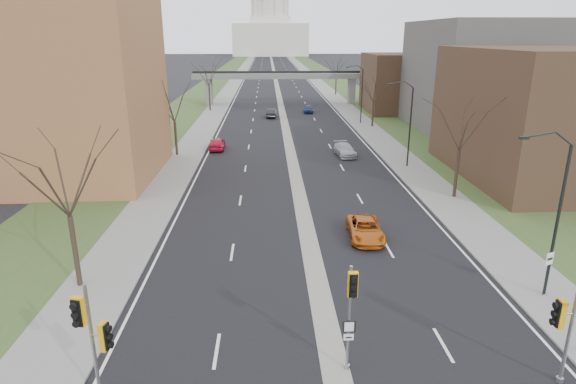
{
  "coord_description": "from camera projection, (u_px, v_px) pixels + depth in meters",
  "views": [
    {
      "loc": [
        -2.66,
        -15.82,
        13.09
      ],
      "look_at": [
        -1.46,
        12.12,
        3.94
      ],
      "focal_mm": 30.0,
      "sensor_mm": 36.0,
      "label": 1
    }
  ],
  "objects": [
    {
      "name": "apartment_building",
      "position": [
        7.0,
        59.0,
        43.21
      ],
      "size": [
        25.0,
        16.0,
        22.0
      ],
      "primitive_type": "cube",
      "color": "#9A653D",
      "rests_on": "ground"
    },
    {
      "name": "signal_pole_left",
      "position": [
        92.0,
        331.0,
        16.79
      ],
      "size": [
        1.04,
        0.83,
        4.95
      ],
      "rotation": [
        0.0,
        0.0,
        -0.23
      ],
      "color": "gray",
      "rests_on": "ground"
    },
    {
      "name": "tree_right_c",
      "position": [
        337.0,
        63.0,
        107.75
      ],
      "size": [
        7.65,
        7.65,
        9.99
      ],
      "color": "#382B21",
      "rests_on": "sidewalk_right"
    },
    {
      "name": "sidewalk_left",
      "position": [
        239.0,
        76.0,
        161.13
      ],
      "size": [
        4.0,
        600.0,
        0.12
      ],
      "primitive_type": "cube",
      "color": "gray",
      "rests_on": "ground"
    },
    {
      "name": "car_right_far",
      "position": [
        308.0,
        109.0,
        84.82
      ],
      "size": [
        1.65,
        3.93,
        1.33
      ],
      "primitive_type": "imported",
      "rotation": [
        0.0,
        0.0,
        -0.02
      ],
      "color": "navy",
      "rests_on": "ground"
    },
    {
      "name": "streetlight_mid",
      "position": [
        404.0,
        100.0,
        47.87
      ],
      "size": [
        2.61,
        0.2,
        8.7
      ],
      "color": "black",
      "rests_on": "sidewalk_right"
    },
    {
      "name": "commercial_block_near",
      "position": [
        553.0,
        115.0,
        44.9
      ],
      "size": [
        16.0,
        20.0,
        12.0
      ],
      "primitive_type": "cube",
      "color": "#463020",
      "rests_on": "ground"
    },
    {
      "name": "signal_pole_right",
      "position": [
        573.0,
        309.0,
        17.82
      ],
      "size": [
        0.91,
        0.93,
        5.21
      ],
      "rotation": [
        0.0,
        0.0,
        -0.02
      ],
      "color": "gray",
      "rests_on": "ground"
    },
    {
      "name": "road_surface",
      "position": [
        275.0,
        76.0,
        161.63
      ],
      "size": [
        20.0,
        600.0,
        0.01
      ],
      "primitive_type": "cube",
      "color": "black",
      "rests_on": "ground"
    },
    {
      "name": "commercial_block_mid",
      "position": [
        485.0,
        77.0,
        67.39
      ],
      "size": [
        18.0,
        22.0,
        15.0
      ],
      "primitive_type": "cube",
      "color": "#55524D",
      "rests_on": "ground"
    },
    {
      "name": "median_strip",
      "position": [
        275.0,
        76.0,
        161.63
      ],
      "size": [
        1.2,
        600.0,
        0.02
      ],
      "primitive_type": "cube",
      "color": "gray",
      "rests_on": "ground"
    },
    {
      "name": "streetlight_near",
      "position": [
        551.0,
        169.0,
        23.19
      ],
      "size": [
        2.61,
        0.2,
        8.7
      ],
      "color": "black",
      "rests_on": "sidewalk_right"
    },
    {
      "name": "commercial_block_far",
      "position": [
        406.0,
        83.0,
        85.01
      ],
      "size": [
        14.0,
        14.0,
        10.0
      ],
      "primitive_type": "cube",
      "color": "#463020",
      "rests_on": "ground"
    },
    {
      "name": "tree_left_c",
      "position": [
        208.0,
        71.0,
        84.85
      ],
      "size": [
        7.65,
        7.65,
        9.99
      ],
      "color": "#382B21",
      "rests_on": "sidewalk_left"
    },
    {
      "name": "car_right_mid",
      "position": [
        345.0,
        150.0,
        54.54
      ],
      "size": [
        2.35,
        4.86,
        1.37
      ],
      "primitive_type": "imported",
      "rotation": [
        0.0,
        0.0,
        0.09
      ],
      "color": "#9F9FA6",
      "rests_on": "ground"
    },
    {
      "name": "car_left_far",
      "position": [
        271.0,
        113.0,
        79.93
      ],
      "size": [
        1.74,
        4.38,
        1.42
      ],
      "primitive_type": "imported",
      "rotation": [
        0.0,
        0.0,
        3.08
      ],
      "color": "black",
      "rests_on": "ground"
    },
    {
      "name": "signal_pole_median",
      "position": [
        351.0,
        302.0,
        18.57
      ],
      "size": [
        0.54,
        0.76,
        4.68
      ],
      "rotation": [
        0.0,
        0.0,
        0.01
      ],
      "color": "gray",
      "rests_on": "ground"
    },
    {
      "name": "sidewalk_right",
      "position": [
        310.0,
        75.0,
        162.1
      ],
      "size": [
        4.0,
        600.0,
        0.12
      ],
      "primitive_type": "cube",
      "color": "gray",
      "rests_on": "ground"
    },
    {
      "name": "tree_left_b",
      "position": [
        173.0,
        101.0,
        52.82
      ],
      "size": [
        6.75,
        6.75,
        8.81
      ],
      "color": "#382B21",
      "rests_on": "sidewalk_left"
    },
    {
      "name": "tree_right_b",
      "position": [
        374.0,
        87.0,
        70.15
      ],
      "size": [
        6.3,
        6.3,
        8.22
      ],
      "color": "#382B21",
      "rests_on": "sidewalk_right"
    },
    {
      "name": "pedestrian_bridge",
      "position": [
        281.0,
        79.0,
        93.66
      ],
      "size": [
        34.0,
        3.0,
        6.45
      ],
      "color": "slate",
      "rests_on": "ground"
    },
    {
      "name": "car_left_near",
      "position": [
        217.0,
        143.0,
        57.51
      ],
      "size": [
        1.87,
        4.46,
        1.51
      ],
      "primitive_type": "imported",
      "rotation": [
        0.0,
        0.0,
        3.16
      ],
      "color": "#BE1536",
      "rests_on": "ground"
    },
    {
      "name": "speed_limit_sign",
      "position": [
        548.0,
        266.0,
        24.67
      ],
      "size": [
        0.49,
        0.23,
        2.44
      ],
      "rotation": [
        0.0,
        0.0,
        0.41
      ],
      "color": "black",
      "rests_on": "sidewalk_right"
    },
    {
      "name": "car_right_near",
      "position": [
        365.0,
        229.0,
        32.36
      ],
      "size": [
        2.39,
        4.83,
        1.32
      ],
      "primitive_type": "imported",
      "rotation": [
        0.0,
        0.0,
        -0.04
      ],
      "color": "#B95713",
      "rests_on": "ground"
    },
    {
      "name": "grass_verge_right",
      "position": [
        328.0,
        75.0,
        162.35
      ],
      "size": [
        8.0,
        600.0,
        0.1
      ],
      "primitive_type": "cube",
      "color": "#293F1D",
      "rests_on": "ground"
    },
    {
      "name": "ground",
      "position": [
        337.0,
        379.0,
        19.21
      ],
      "size": [
        700.0,
        700.0,
        0.0
      ],
      "primitive_type": "plane",
      "color": "black",
      "rests_on": "ground"
    },
    {
      "name": "tree_right_a",
      "position": [
        463.0,
        119.0,
        38.56
      ],
      "size": [
        7.2,
        7.2,
        9.4
      ],
      "color": "#382B21",
      "rests_on": "sidewalk_right"
    },
    {
      "name": "streetlight_far",
      "position": [
        357.0,
        78.0,
        72.56
      ],
      "size": [
        2.61,
        0.2,
        8.7
      ],
      "color": "black",
      "rests_on": "sidewalk_right"
    },
    {
      "name": "grass_verge_left",
      "position": [
        221.0,
        76.0,
        160.89
      ],
      "size": [
        8.0,
        600.0,
        0.1
      ],
      "primitive_type": "cube",
      "color": "#293F1D",
      "rests_on": "ground"
    },
    {
      "name": "capitol",
      "position": [
        270.0,
        26.0,
        317.27
      ],
      "size": [
        48.0,
        42.0,
        55.75
      ],
      "color": "silver",
      "rests_on": "ground"
    },
    {
      "name": "tree_left_a",
      "position": [
        63.0,
        170.0,
        24.21
      ],
      "size": [
        7.2,
        7.2,
        9.4
      ],
      "color": "#382B21",
      "rests_on": "sidewalk_left"
    }
  ]
}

